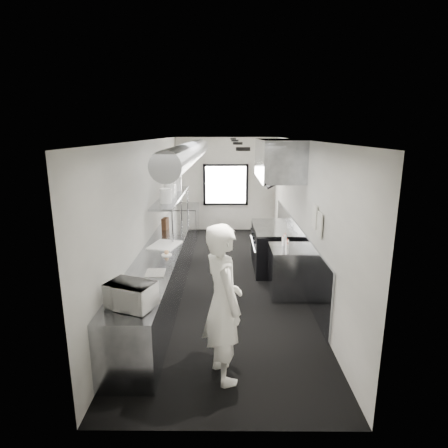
{
  "coord_description": "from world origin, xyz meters",
  "views": [
    {
      "loc": [
        0.02,
        -7.15,
        2.95
      ],
      "look_at": [
        -0.03,
        -0.2,
        1.22
      ],
      "focal_mm": 29.76,
      "sensor_mm": 36.0,
      "label": 1
    }
  ],
  "objects_px": {
    "microwave": "(131,295)",
    "small_plate": "(167,255)",
    "far_work_table": "(186,221)",
    "squeeze_bottle_d": "(283,241)",
    "squeeze_bottle_e": "(285,239)",
    "bottle_station": "(287,271)",
    "deli_tub_b": "(133,283)",
    "cutting_board": "(165,245)",
    "squeeze_bottle_b": "(287,246)",
    "plate_stack_c": "(171,188)",
    "prep_counter": "(165,267)",
    "line_cook": "(223,303)",
    "squeeze_bottle_c": "(287,244)",
    "exhaust_hood": "(278,159)",
    "plate_stack_a": "(166,196)",
    "plate_stack_d": "(177,183)",
    "deli_tub_a": "(125,287)",
    "squeeze_bottle_a": "(287,249)",
    "plate_stack_b": "(170,191)",
    "knife_block": "(165,224)",
    "range": "(272,247)",
    "pass_shelf": "(172,197)"
  },
  "relations": [
    {
      "from": "far_work_table",
      "to": "microwave",
      "type": "height_order",
      "value": "microwave"
    },
    {
      "from": "microwave",
      "to": "squeeze_bottle_e",
      "type": "xyz_separation_m",
      "value": [
        2.25,
        2.63,
        -0.07
      ]
    },
    {
      "from": "plate_stack_c",
      "to": "squeeze_bottle_e",
      "type": "distance_m",
      "value": 2.9
    },
    {
      "from": "plate_stack_b",
      "to": "squeeze_bottle_e",
      "type": "height_order",
      "value": "plate_stack_b"
    },
    {
      "from": "far_work_table",
      "to": "squeeze_bottle_d",
      "type": "xyz_separation_m",
      "value": [
        2.22,
        -3.77,
        0.54
      ]
    },
    {
      "from": "plate_stack_b",
      "to": "squeeze_bottle_e",
      "type": "relative_size",
      "value": 1.71
    },
    {
      "from": "small_plate",
      "to": "plate_stack_c",
      "type": "relative_size",
      "value": 0.57
    },
    {
      "from": "small_plate",
      "to": "plate_stack_d",
      "type": "bearing_deg",
      "value": 93.41
    },
    {
      "from": "microwave",
      "to": "plate_stack_c",
      "type": "height_order",
      "value": "plate_stack_c"
    },
    {
      "from": "small_plate",
      "to": "squeeze_bottle_e",
      "type": "bearing_deg",
      "value": 18.14
    },
    {
      "from": "bottle_station",
      "to": "deli_tub_b",
      "type": "xyz_separation_m",
      "value": [
        -2.41,
        -1.73,
        0.5
      ]
    },
    {
      "from": "deli_tub_a",
      "to": "knife_block",
      "type": "xyz_separation_m",
      "value": [
        0.03,
        3.19,
        0.08
      ]
    },
    {
      "from": "plate_stack_c",
      "to": "far_work_table",
      "type": "bearing_deg",
      "value": 88.22
    },
    {
      "from": "prep_counter",
      "to": "squeeze_bottle_e",
      "type": "relative_size",
      "value": 33.69
    },
    {
      "from": "exhaust_hood",
      "to": "microwave",
      "type": "bearing_deg",
      "value": -120.62
    },
    {
      "from": "exhaust_hood",
      "to": "plate_stack_a",
      "type": "xyz_separation_m",
      "value": [
        -2.28,
        -0.57,
        -0.67
      ]
    },
    {
      "from": "squeeze_bottle_c",
      "to": "squeeze_bottle_e",
      "type": "bearing_deg",
      "value": 89.15
    },
    {
      "from": "bottle_station",
      "to": "small_plate",
      "type": "xyz_separation_m",
      "value": [
        -2.15,
        -0.42,
        0.46
      ]
    },
    {
      "from": "prep_counter",
      "to": "small_plate",
      "type": "relative_size",
      "value": 33.21
    },
    {
      "from": "pass_shelf",
      "to": "plate_stack_a",
      "type": "height_order",
      "value": "plate_stack_a"
    },
    {
      "from": "deli_tub_b",
      "to": "squeeze_bottle_c",
      "type": "relative_size",
      "value": 0.87
    },
    {
      "from": "bottle_station",
      "to": "squeeze_bottle_c",
      "type": "height_order",
      "value": "squeeze_bottle_c"
    },
    {
      "from": "prep_counter",
      "to": "plate_stack_c",
      "type": "distance_m",
      "value": 2.07
    },
    {
      "from": "knife_block",
      "to": "squeeze_bottle_d",
      "type": "xyz_separation_m",
      "value": [
        2.38,
        -1.2,
        -0.04
      ]
    },
    {
      "from": "plate_stack_c",
      "to": "squeeze_bottle_b",
      "type": "xyz_separation_m",
      "value": [
        2.31,
        -1.98,
        -0.74
      ]
    },
    {
      "from": "exhaust_hood",
      "to": "far_work_table",
      "type": "xyz_separation_m",
      "value": [
        -2.25,
        2.5,
        -1.94
      ]
    },
    {
      "from": "deli_tub_b",
      "to": "squeeze_bottle_a",
      "type": "bearing_deg",
      "value": 31.22
    },
    {
      "from": "knife_block",
      "to": "plate_stack_b",
      "type": "bearing_deg",
      "value": 54.68
    },
    {
      "from": "bottle_station",
      "to": "prep_counter",
      "type": "bearing_deg",
      "value": 175.03
    },
    {
      "from": "prep_counter",
      "to": "plate_stack_d",
      "type": "bearing_deg",
      "value": 90.61
    },
    {
      "from": "exhaust_hood",
      "to": "squeeze_bottle_d",
      "type": "distance_m",
      "value": 1.89
    },
    {
      "from": "plate_stack_c",
      "to": "small_plate",
      "type": "bearing_deg",
      "value": -84.64
    },
    {
      "from": "prep_counter",
      "to": "line_cook",
      "type": "xyz_separation_m",
      "value": [
        1.13,
        -2.61,
        0.53
      ]
    },
    {
      "from": "microwave",
      "to": "small_plate",
      "type": "height_order",
      "value": "microwave"
    },
    {
      "from": "squeeze_bottle_b",
      "to": "plate_stack_c",
      "type": "bearing_deg",
      "value": 139.41
    },
    {
      "from": "plate_stack_d",
      "to": "squeeze_bottle_d",
      "type": "bearing_deg",
      "value": -45.61
    },
    {
      "from": "bottle_station",
      "to": "plate_stack_c",
      "type": "height_order",
      "value": "plate_stack_c"
    },
    {
      "from": "range",
      "to": "pass_shelf",
      "type": "bearing_deg",
      "value": 172.33
    },
    {
      "from": "small_plate",
      "to": "squeeze_bottle_d",
      "type": "bearing_deg",
      "value": 15.06
    },
    {
      "from": "deli_tub_a",
      "to": "squeeze_bottle_a",
      "type": "distance_m",
      "value": 2.87
    },
    {
      "from": "small_plate",
      "to": "cutting_board",
      "type": "height_order",
      "value": "cutting_board"
    },
    {
      "from": "pass_shelf",
      "to": "squeeze_bottle_d",
      "type": "distance_m",
      "value": 2.81
    },
    {
      "from": "prep_counter",
      "to": "squeeze_bottle_e",
      "type": "bearing_deg",
      "value": 1.88
    },
    {
      "from": "deli_tub_b",
      "to": "cutting_board",
      "type": "relative_size",
      "value": 0.22
    },
    {
      "from": "microwave",
      "to": "squeeze_bottle_d",
      "type": "xyz_separation_m",
      "value": [
        2.2,
        2.49,
        -0.07
      ]
    },
    {
      "from": "far_work_table",
      "to": "microwave",
      "type": "distance_m",
      "value": 6.28
    },
    {
      "from": "exhaust_hood",
      "to": "plate_stack_c",
      "type": "relative_size",
      "value": 6.98
    },
    {
      "from": "exhaust_hood",
      "to": "squeeze_bottle_b",
      "type": "xyz_separation_m",
      "value": [
        -0.0,
        -1.55,
        -1.4
      ]
    },
    {
      "from": "pass_shelf",
      "to": "small_plate",
      "type": "relative_size",
      "value": 16.6
    },
    {
      "from": "deli_tub_a",
      "to": "deli_tub_b",
      "type": "bearing_deg",
      "value": 62.35
    }
  ]
}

